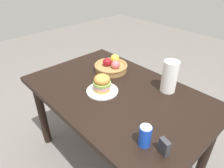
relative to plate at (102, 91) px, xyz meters
The scene contains 8 objects.
ground_plane 0.76m from the plate, 50.50° to the left, with size 8.00×8.00×0.00m, color slate.
dining_table 0.15m from the plate, 50.50° to the left, with size 1.40×0.90×0.75m.
plate is the anchor object (origin of this frame).
sandwich 0.07m from the plate, 135.00° to the left, with size 0.13×0.13×0.13m.
soda_can 0.56m from the plate, 17.00° to the right, with size 0.07×0.07×0.13m.
fruit_basket 0.34m from the plate, 126.21° to the left, with size 0.29×0.29×0.12m.
paper_towel_roll 0.50m from the plate, 48.96° to the left, with size 0.11×0.11×0.24m, color white.
napkin_holder 0.65m from the plate, 12.08° to the right, with size 0.06×0.03×0.09m, color #333338.
Camera 1 is at (0.90, -0.88, 1.60)m, focal length 32.58 mm.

